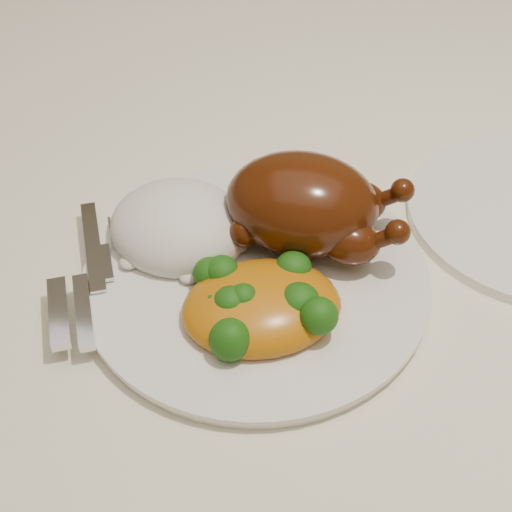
# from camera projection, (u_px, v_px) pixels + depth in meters

# --- Properties ---
(dining_table) EXTENTS (1.60, 0.90, 0.76)m
(dining_table) POSITION_uv_depth(u_px,v_px,m) (363.00, 284.00, 0.76)
(dining_table) COLOR brown
(dining_table) RESTS_ON floor
(tablecloth) EXTENTS (1.73, 1.03, 0.18)m
(tablecloth) POSITION_uv_depth(u_px,v_px,m) (370.00, 234.00, 0.71)
(tablecloth) COLOR white
(tablecloth) RESTS_ON dining_table
(dinner_plate) EXTENTS (0.36, 0.36, 0.01)m
(dinner_plate) POSITION_uv_depth(u_px,v_px,m) (256.00, 277.00, 0.62)
(dinner_plate) COLOR white
(dinner_plate) RESTS_ON tablecloth
(roast_chicken) EXTENTS (0.16, 0.11, 0.09)m
(roast_chicken) POSITION_uv_depth(u_px,v_px,m) (306.00, 205.00, 0.62)
(roast_chicken) COLOR #4D1C08
(roast_chicken) RESTS_ON dinner_plate
(rice_mound) EXTENTS (0.14, 0.13, 0.07)m
(rice_mound) POSITION_uv_depth(u_px,v_px,m) (179.00, 227.00, 0.64)
(rice_mound) COLOR white
(rice_mound) RESTS_ON dinner_plate
(mac_and_cheese) EXTENTS (0.16, 0.14, 0.05)m
(mac_and_cheese) POSITION_uv_depth(u_px,v_px,m) (262.00, 305.00, 0.57)
(mac_and_cheese) COLOR #C9740C
(mac_and_cheese) RESTS_ON dinner_plate
(cutlery) EXTENTS (0.07, 0.17, 0.01)m
(cutlery) POSITION_uv_depth(u_px,v_px,m) (81.00, 290.00, 0.59)
(cutlery) COLOR silver
(cutlery) RESTS_ON dinner_plate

